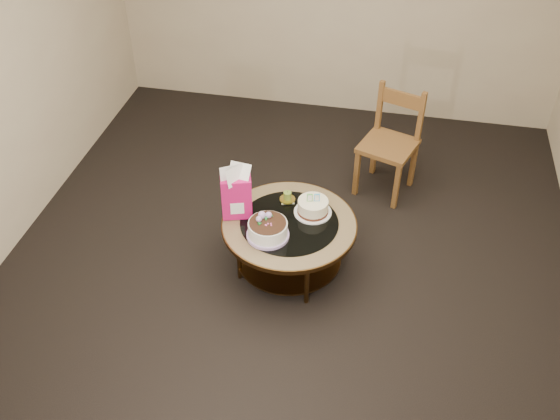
% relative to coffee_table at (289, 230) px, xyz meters
% --- Properties ---
extents(ground, '(5.00, 5.00, 0.00)m').
position_rel_coffee_table_xyz_m(ground, '(-0.00, 0.00, -0.38)').
color(ground, black).
rests_on(ground, ground).
extents(room_walls, '(4.52, 5.02, 2.61)m').
position_rel_coffee_table_xyz_m(room_walls, '(-0.00, 0.00, 1.16)').
color(room_walls, '#BAAA8D').
rests_on(room_walls, ground).
extents(coffee_table, '(1.02, 1.02, 0.46)m').
position_rel_coffee_table_xyz_m(coffee_table, '(0.00, 0.00, 0.00)').
color(coffee_table, '#523517').
rests_on(coffee_table, ground).
extents(decorated_cake, '(0.31, 0.31, 0.18)m').
position_rel_coffee_table_xyz_m(decorated_cake, '(-0.12, -0.18, 0.14)').
color(decorated_cake, '#B493D0').
rests_on(decorated_cake, coffee_table).
extents(cream_cake, '(0.29, 0.29, 0.18)m').
position_rel_coffee_table_xyz_m(cream_cake, '(0.15, 0.14, 0.14)').
color(cream_cake, white).
rests_on(cream_cake, coffee_table).
extents(gift_bag, '(0.25, 0.21, 0.44)m').
position_rel_coffee_table_xyz_m(gift_bag, '(-0.40, 0.00, 0.30)').
color(gift_bag, '#C71254').
rests_on(gift_bag, coffee_table).
extents(pillar_candle, '(0.13, 0.13, 0.09)m').
position_rel_coffee_table_xyz_m(pillar_candle, '(-0.06, 0.25, 0.11)').
color(pillar_candle, tan).
rests_on(pillar_candle, coffee_table).
extents(dining_chair, '(0.56, 0.56, 0.96)m').
position_rel_coffee_table_xyz_m(dining_chair, '(0.67, 1.18, 0.11)').
color(dining_chair, brown).
rests_on(dining_chair, ground).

